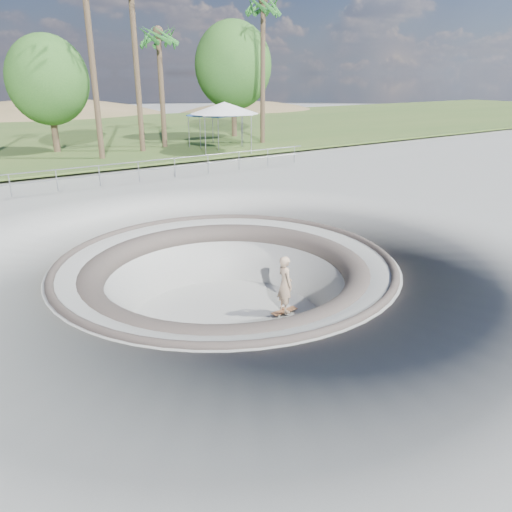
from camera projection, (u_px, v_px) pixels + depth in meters
name	position (u px, v px, depth m)	size (l,w,h in m)	color
ground	(225.00, 261.00, 15.10)	(180.00, 180.00, 0.00)	#999A95
skate_bowl	(227.00, 316.00, 15.73)	(14.00, 14.00, 4.10)	#999A95
grass_strip	(18.00, 139.00, 41.53)	(180.00, 36.00, 0.12)	#3B5823
distant_hills	(26.00, 176.00, 64.06)	(103.20, 45.00, 28.60)	brown
safety_railing	(100.00, 176.00, 24.22)	(25.00, 0.06, 1.03)	gray
skateboard	(284.00, 311.00, 16.02)	(0.90, 0.28, 0.09)	brown
skater	(285.00, 284.00, 15.69)	(0.68, 0.45, 1.86)	tan
canopy_white	(224.00, 108.00, 33.60)	(6.04, 6.04, 3.28)	gray
canopy_blue	(215.00, 111.00, 35.86)	(5.37, 5.37, 2.91)	gray
palm_d	(158.00, 38.00, 34.16)	(2.60, 2.60, 8.70)	brown
palm_f	(263.00, 9.00, 35.64)	(2.60, 2.60, 10.92)	brown
bushy_tree_mid	(48.00, 80.00, 32.79)	(5.31, 4.83, 7.66)	brown
bushy_tree_right	(233.00, 66.00, 40.88)	(6.45, 5.87, 9.31)	brown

